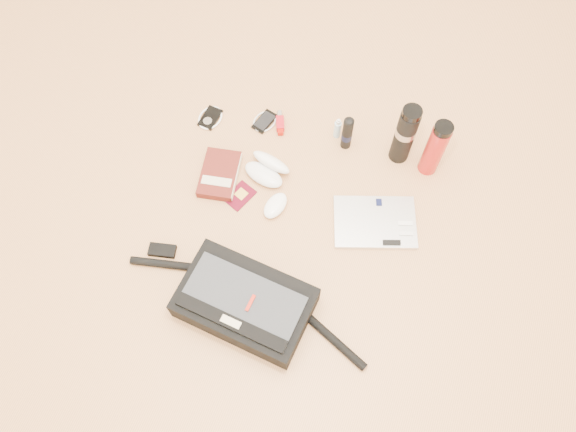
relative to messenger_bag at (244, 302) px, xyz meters
The scene contains 14 objects.
ground 0.28m from the messenger_bag, 83.30° to the left, with size 4.00×4.00×0.00m, color tan.
messenger_bag is the anchor object (origin of this frame).
laptop 0.55m from the messenger_bag, 54.39° to the left, with size 0.34×0.29×0.03m.
book 0.51m from the messenger_bag, 122.63° to the left, with size 0.17×0.22×0.04m.
passport 0.42m from the messenger_bag, 114.89° to the left, with size 0.11×0.13×0.01m.
mouse 0.38m from the messenger_bag, 95.60° to the left, with size 0.09×0.13×0.04m.
sunglasses_case 0.52m from the messenger_bag, 102.93° to the left, with size 0.19×0.17×0.09m.
ipod 0.78m from the messenger_bag, 122.28° to the left, with size 0.10×0.11×0.01m.
phone 0.75m from the messenger_bag, 106.30° to the left, with size 0.10×0.12×0.01m.
inhaler 0.74m from the messenger_bag, 101.56° to the left, with size 0.06×0.11×0.03m.
spray_bottle 0.76m from the messenger_bag, 84.44° to the left, with size 0.03×0.03×0.10m.
aerosol_can 0.74m from the messenger_bag, 80.74° to the left, with size 0.05×0.05×0.17m.
thermos_black 0.82m from the messenger_bag, 66.86° to the left, with size 0.08×0.08×0.28m.
thermos_red 0.86m from the messenger_bag, 59.35° to the left, with size 0.09×0.09×0.27m.
Camera 1 is at (0.28, -0.72, 1.82)m, focal length 35.00 mm.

